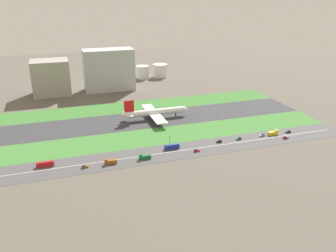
# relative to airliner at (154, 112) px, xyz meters

# --- Properties ---
(ground_plane) EXTENTS (800.00, 800.00, 0.00)m
(ground_plane) POSITION_rel_airliner_xyz_m (1.69, -0.00, -6.23)
(ground_plane) COLOR #5B564C
(runway) EXTENTS (280.00, 46.00, 0.10)m
(runway) POSITION_rel_airliner_xyz_m (1.69, -0.00, -6.18)
(runway) COLOR #38383D
(runway) RESTS_ON ground_plane
(grass_median_north) EXTENTS (280.00, 36.00, 0.10)m
(grass_median_north) POSITION_rel_airliner_xyz_m (1.69, 41.00, -6.18)
(grass_median_north) COLOR #3D7A33
(grass_median_north) RESTS_ON ground_plane
(grass_median_south) EXTENTS (280.00, 36.00, 0.10)m
(grass_median_south) POSITION_rel_airliner_xyz_m (1.69, -41.00, -6.18)
(grass_median_south) COLOR #427F38
(grass_median_south) RESTS_ON ground_plane
(highway) EXTENTS (280.00, 28.00, 0.10)m
(highway) POSITION_rel_airliner_xyz_m (1.69, -73.00, -6.18)
(highway) COLOR #4C4C4F
(highway) RESTS_ON ground_plane
(highway_centerline) EXTENTS (266.00, 0.50, 0.01)m
(highway_centerline) POSITION_rel_airliner_xyz_m (1.69, -73.00, -6.13)
(highway_centerline) COLOR silver
(highway_centerline) RESTS_ON highway
(airliner) EXTENTS (65.00, 56.00, 19.70)m
(airliner) POSITION_rel_airliner_xyz_m (0.00, 0.00, 0.00)
(airliner) COLOR white
(airliner) RESTS_ON runway
(car_1) EXTENTS (4.40, 1.80, 2.00)m
(car_1) POSITION_rel_airliner_xyz_m (51.27, -68.00, -5.31)
(car_1) COLOR #19662D
(car_1) RESTS_ON highway
(car_0) EXTENTS (4.40, 1.80, 2.00)m
(car_0) POSITION_rel_airliner_xyz_m (33.92, -68.00, -5.31)
(car_0) COLOR black
(car_0) RESTS_ON highway
(car_4) EXTENTS (4.40, 1.80, 2.00)m
(car_4) POSITION_rel_airliner_xyz_m (72.88, -68.00, -5.31)
(car_4) COLOR #99999E
(car_4) RESTS_ON highway
(car_3) EXTENTS (4.40, 1.80, 2.00)m
(car_3) POSITION_rel_airliner_xyz_m (10.54, -78.00, -5.31)
(car_3) COLOR #B2191E
(car_3) RESTS_ON highway
(car_5) EXTENTS (4.40, 1.80, 2.00)m
(car_5) POSITION_rel_airliner_xyz_m (98.12, -68.00, -5.31)
(car_5) COLOR black
(car_5) RESTS_ON highway
(car_6) EXTENTS (4.40, 1.80, 2.00)m
(car_6) POSITION_rel_airliner_xyz_m (88.14, -78.00, -5.31)
(car_6) COLOR #B2191E
(car_6) RESTS_ON highway
(bus_1) EXTENTS (11.60, 2.50, 3.50)m
(bus_1) POSITION_rel_airliner_xyz_m (-96.46, -68.00, -4.41)
(bus_1) COLOR #B2191E
(bus_1) RESTS_ON highway
(truck_2) EXTENTS (8.40, 2.50, 4.00)m
(truck_2) POSITION_rel_airliner_xyz_m (83.16, -68.00, -4.56)
(truck_2) COLOR yellow
(truck_2) RESTS_ON highway
(bus_0) EXTENTS (11.60, 2.50, 3.50)m
(bus_0) POSITION_rel_airliner_xyz_m (-5.50, -68.00, -4.41)
(bus_0) COLOR navy
(bus_0) RESTS_ON highway
(car_2) EXTENTS (4.40, 1.80, 2.00)m
(car_2) POSITION_rel_airliner_xyz_m (-71.12, -78.00, -5.31)
(car_2) COLOR brown
(car_2) RESTS_ON highway
(truck_1) EXTENTS (8.40, 2.50, 4.00)m
(truck_1) POSITION_rel_airliner_xyz_m (-29.33, -78.00, -4.56)
(truck_1) COLOR #19662D
(truck_1) RESTS_ON highway
(truck_0) EXTENTS (8.40, 2.50, 4.00)m
(truck_0) POSITION_rel_airliner_xyz_m (-53.73, -78.00, -4.56)
(truck_0) COLOR brown
(truck_0) RESTS_ON highway
(traffic_light) EXTENTS (0.36, 0.50, 7.20)m
(traffic_light) POSITION_rel_airliner_xyz_m (-4.61, -60.01, -1.94)
(traffic_light) COLOR #4C4C51
(traffic_light) RESTS_ON highway
(terminal_building) EXTENTS (40.87, 31.61, 39.39)m
(terminal_building) POSITION_rel_airliner_xyz_m (-88.31, 114.00, 13.46)
(terminal_building) COLOR #9E998E
(terminal_building) RESTS_ON ground_plane
(hangar_building) EXTENTS (57.82, 25.99, 48.28)m
(hangar_building) POSITION_rel_airliner_xyz_m (-22.51, 114.00, 17.91)
(hangar_building) COLOR #B2B2B7
(hangar_building) RESTS_ON ground_plane
(fuel_tank_west) EXTENTS (23.63, 23.63, 15.98)m
(fuel_tank_west) POSITION_rel_airliner_xyz_m (-2.67, 159.00, 1.76)
(fuel_tank_west) COLOR silver
(fuel_tank_west) RESTS_ON ground_plane
(fuel_tank_centre) EXTENTS (17.15, 17.15, 16.86)m
(fuel_tank_centre) POSITION_rel_airliner_xyz_m (29.42, 159.00, 2.20)
(fuel_tank_centre) COLOR silver
(fuel_tank_centre) RESTS_ON ground_plane
(fuel_tank_east) EXTENTS (19.83, 19.83, 17.45)m
(fuel_tank_east) POSITION_rel_airliner_xyz_m (54.19, 159.00, 2.49)
(fuel_tank_east) COLOR silver
(fuel_tank_east) RESTS_ON ground_plane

